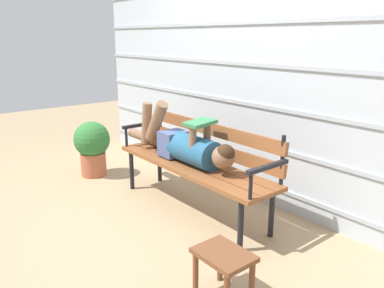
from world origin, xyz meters
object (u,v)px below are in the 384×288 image
(park_bench, at_px, (198,158))
(footstool, at_px, (224,263))
(potted_plant, at_px, (92,145))
(reclining_person, at_px, (185,144))

(park_bench, relative_size, footstool, 5.15)
(park_bench, height_order, footstool, park_bench)
(park_bench, bearing_deg, footstool, -32.87)
(potted_plant, bearing_deg, reclining_person, 13.03)
(footstool, xyz_separation_m, potted_plant, (-2.49, 0.33, 0.11))
(park_bench, relative_size, reclining_person, 1.07)
(potted_plant, bearing_deg, footstool, -7.45)
(reclining_person, bearing_deg, footstool, -27.97)
(footstool, relative_size, potted_plant, 0.55)
(reclining_person, relative_size, potted_plant, 2.64)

